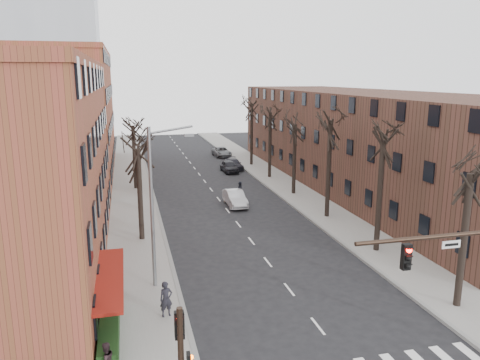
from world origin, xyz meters
TOP-DOWN VIEW (x-y plane):
  - sidewalk_left at (-8.00, 35.00)m, footprint 4.00×90.00m
  - sidewalk_right at (8.00, 35.00)m, footprint 4.00×90.00m
  - building_left_far at (-16.00, 44.00)m, footprint 12.00×28.00m
  - building_right at (16.00, 30.00)m, footprint 12.00×50.00m
  - awning_left at (-9.40, 6.00)m, footprint 1.20×7.00m
  - hedge at (-9.50, 5.00)m, footprint 0.80×6.00m
  - tree_right_a at (7.60, 4.00)m, footprint 5.20×5.20m
  - tree_right_b at (7.60, 12.00)m, footprint 5.20×5.20m
  - tree_right_c at (7.60, 20.00)m, footprint 5.20×5.20m
  - tree_right_d at (7.60, 28.00)m, footprint 5.20×5.20m
  - tree_right_e at (7.60, 36.00)m, footprint 5.20×5.20m
  - tree_right_f at (7.60, 44.00)m, footprint 5.20×5.20m
  - tree_left_a at (-7.60, 18.00)m, footprint 5.20×5.20m
  - tree_left_b at (-7.60, 34.00)m, footprint 5.20×5.20m
  - signal_pole_left at (-6.99, -0.95)m, footprint 0.47×0.44m
  - streetlight at (-7.03, 10.00)m, footprint 2.45×0.22m
  - silver_sedan at (1.00, 25.44)m, footprint 1.55×4.33m
  - parked_car_near at (3.80, 40.44)m, footprint 1.81×4.18m
  - parked_car_mid at (4.72, 42.11)m, footprint 1.92×4.52m
  - parked_car_far at (5.24, 51.97)m, footprint 2.33×4.85m
  - pedestrian_a at (-6.88, 6.43)m, footprint 0.72×0.57m
  - pedestrian_crossing at (1.80, 26.72)m, footprint 0.79×1.21m

SIDE VIEW (x-z plane):
  - awning_left at x=-9.40m, z-range -0.07..0.07m
  - tree_right_a at x=7.60m, z-range -5.00..5.00m
  - tree_right_b at x=7.60m, z-range -5.40..5.40m
  - tree_right_c at x=7.60m, z-range -5.80..5.80m
  - tree_right_d at x=7.60m, z-range -5.00..5.00m
  - tree_right_e at x=7.60m, z-range -5.40..5.40m
  - tree_right_f at x=7.60m, z-range -5.80..5.80m
  - tree_left_a at x=-7.60m, z-range -4.75..4.75m
  - tree_left_b at x=-7.60m, z-range -4.75..4.75m
  - sidewalk_left at x=-8.00m, z-range 0.00..0.15m
  - sidewalk_right at x=8.00m, z-range 0.00..0.15m
  - parked_car_mid at x=4.72m, z-range 0.00..1.30m
  - hedge at x=-9.50m, z-range 0.15..1.15m
  - parked_car_far at x=5.24m, z-range 0.00..1.34m
  - parked_car_near at x=3.80m, z-range 0.00..1.41m
  - silver_sedan at x=1.00m, z-range 0.00..1.42m
  - pedestrian_crossing at x=1.80m, z-range 0.00..1.92m
  - pedestrian_a at x=-6.88m, z-range 0.15..1.91m
  - signal_pole_left at x=-6.99m, z-range 0.41..4.81m
  - building_right at x=16.00m, z-range 0.00..10.00m
  - streetlight at x=-7.03m, z-range 0.50..9.53m
  - building_left_far at x=-16.00m, z-range 0.00..14.00m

